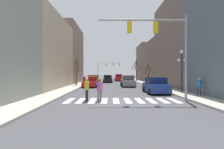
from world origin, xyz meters
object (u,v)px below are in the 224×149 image
car_parked_left_far (128,81)px  car_parked_left_near (156,86)px  street_tree_left_near (76,71)px  street_lamp_right_corner (182,62)px  car_driving_toward_lane (108,79)px  pedestrian_crossing_street (87,87)px  pedestrian_waiting_at_curb (199,85)px  car_driving_away_lane (119,78)px  car_parked_right_mid (90,82)px  pedestrian_near_right_corner (157,79)px  street_tree_right_near (149,74)px  traffic_signal_near (161,39)px  car_parked_right_far (94,80)px  street_tree_right_far (137,70)px  traffic_signal_far (107,66)px  pedestrian_on_right_sidewalk (100,88)px

car_parked_left_far → car_parked_left_near: bearing=-167.3°
car_parked_left_near → street_tree_left_near: 14.52m
street_lamp_right_corner → car_driving_toward_lane: (-8.10, 20.05, -2.48)m
pedestrian_crossing_street → pedestrian_waiting_at_curb: 9.60m
car_driving_away_lane → street_tree_left_near: bearing=155.2°
car_parked_right_mid → pedestrian_waiting_at_curb: (10.64, -11.35, 0.35)m
street_lamp_right_corner → car_driving_away_lane: (-5.42, 26.54, -2.43)m
car_parked_right_mid → pedestrian_near_right_corner: pedestrian_near_right_corner is taller
car_parked_left_near → pedestrian_near_right_corner: 9.61m
car_parked_left_far → street_tree_right_near: size_ratio=1.22×
pedestrian_waiting_at_curb → street_tree_right_near: street_tree_right_near is taller
traffic_signal_near → car_parked_right_mid: 15.35m
car_parked_right_far → pedestrian_near_right_corner: pedestrian_near_right_corner is taller
street_tree_right_far → car_parked_left_far: bearing=-103.0°
car_driving_away_lane → pedestrian_crossing_street: bearing=172.9°
pedestrian_waiting_at_curb → street_tree_right_far: 30.30m
car_driving_away_lane → street_tree_right_near: 13.19m
car_driving_away_lane → traffic_signal_far: bearing=15.1°
pedestrian_waiting_at_curb → pedestrian_on_right_sidewalk: (-8.46, -1.79, -0.06)m
car_driving_away_lane → car_parked_right_mid: car_driving_away_lane is taller
car_parked_right_mid → car_parked_left_near: (7.74, -8.06, 0.06)m
car_parked_left_far → street_tree_right_far: street_tree_right_far is taller
traffic_signal_far → car_driving_away_lane: size_ratio=1.62×
street_tree_left_near → street_tree_right_far: size_ratio=0.81×
car_parked_right_mid → pedestrian_near_right_corner: (10.46, 1.15, 0.38)m
car_parked_right_mid → street_tree_right_far: size_ratio=0.80×
car_parked_right_mid → street_tree_right_far: bearing=-27.7°
traffic_signal_near → car_parked_right_far: traffic_signal_near is taller
traffic_signal_far → street_tree_right_near: (8.23, -23.79, -2.45)m
car_driving_toward_lane → car_parked_left_far: car_parked_left_far is taller
street_lamp_right_corner → car_parked_right_far: size_ratio=0.95×
car_parked_right_far → traffic_signal_near: bearing=-159.8°
car_parked_left_far → street_tree_right_near: (4.51, 5.71, 1.08)m
traffic_signal_near → car_driving_toward_lane: traffic_signal_near is taller
pedestrian_waiting_at_curb → car_driving_away_lane: bearing=164.9°
car_parked_left_far → pedestrian_waiting_at_curb: 13.14m
street_tree_left_near → car_driving_away_lane: bearing=65.2°
street_tree_left_near → pedestrian_on_right_sidewalk: bearing=-73.0°
street_lamp_right_corner → car_parked_left_far: 10.26m
car_parked_left_near → pedestrian_crossing_street: 8.28m
street_lamp_right_corner → pedestrian_on_right_sidewalk: size_ratio=2.56×
traffic_signal_far → pedestrian_crossing_street: (-0.81, -43.47, -3.27)m
street_lamp_right_corner → car_parked_right_mid: (-10.58, 7.87, -2.52)m
car_parked_right_far → car_parked_left_far: bearing=-128.6°
traffic_signal_near → pedestrian_waiting_at_curb: traffic_signal_near is taller
car_driving_away_lane → car_parked_right_far: (-5.16, -13.25, -0.02)m
pedestrian_crossing_street → pedestrian_on_right_sidewalk: 0.98m
pedestrian_near_right_corner → street_tree_right_near: street_tree_right_near is taller
pedestrian_on_right_sidewalk → street_lamp_right_corner: bearing=-21.3°
street_tree_right_far → street_tree_left_near: bearing=-126.5°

